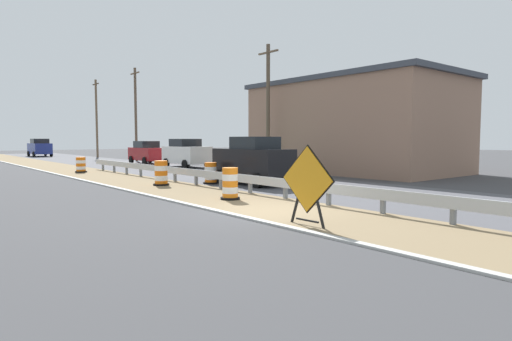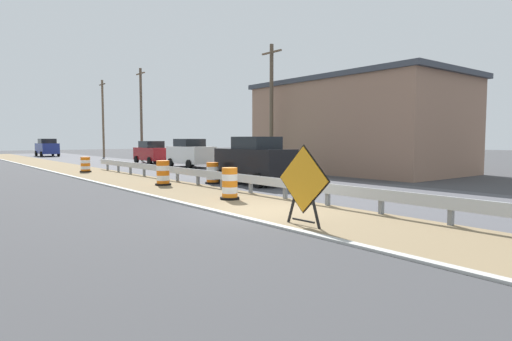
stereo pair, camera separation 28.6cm
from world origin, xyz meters
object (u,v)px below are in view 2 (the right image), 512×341
traffic_barrel_nearest (230,185)px  car_mid_far_lane (152,152)px  traffic_barrel_close (212,174)px  utility_pole_mid (141,113)px  car_lead_near_lane (47,148)px  car_trailing_near_lane (190,153)px  utility_pole_near (271,106)px  traffic_barrel_mid (163,174)px  traffic_barrel_far (85,165)px  car_lead_far_lane (255,161)px  warning_sign_diamond (303,182)px  utility_pole_far (103,117)px

traffic_barrel_nearest → car_mid_far_lane: 23.22m
traffic_barrel_close → utility_pole_mid: utility_pole_mid is taller
car_lead_near_lane → car_trailing_near_lane: car_lead_near_lane is taller
traffic_barrel_nearest → utility_pole_near: utility_pole_near is taller
traffic_barrel_mid → car_trailing_near_lane: size_ratio=0.27×
traffic_barrel_far → utility_pole_mid: (8.59, 11.07, 4.13)m
traffic_barrel_close → car_lead_far_lane: 2.11m
car_lead_far_lane → utility_pole_mid: utility_pole_mid is taller
car_mid_far_lane → car_trailing_near_lane: bearing=5.0°
traffic_barrel_nearest → traffic_barrel_mid: 5.68m
warning_sign_diamond → car_lead_far_lane: (4.97, 8.24, 0.04)m
utility_pole_near → traffic_barrel_far: bearing=142.5°
traffic_barrel_nearest → car_lead_far_lane: (3.77, 3.40, 0.60)m
traffic_barrel_far → utility_pole_far: bearing=68.5°
warning_sign_diamond → traffic_barrel_mid: bearing=-99.5°
traffic_barrel_nearest → car_trailing_near_lane: car_trailing_near_lane is taller
utility_pole_mid → utility_pole_far: bearing=89.6°
warning_sign_diamond → utility_pole_near: utility_pole_near is taller
warning_sign_diamond → utility_pole_near: 17.31m
traffic_barrel_close → traffic_barrel_far: traffic_barrel_close is taller
car_lead_near_lane → car_lead_far_lane: car_lead_far_lane is taller
car_lead_far_lane → utility_pole_far: utility_pole_far is taller
traffic_barrel_far → car_trailing_near_lane: 7.73m
warning_sign_diamond → traffic_barrel_nearest: (1.20, 4.83, -0.55)m
traffic_barrel_close → traffic_barrel_mid: size_ratio=0.89×
car_trailing_near_lane → utility_pole_near: 8.18m
traffic_barrel_close → traffic_barrel_far: (-2.53, 10.96, -0.02)m
warning_sign_diamond → utility_pole_mid: (9.64, 31.72, 3.50)m
car_mid_far_lane → utility_pole_mid: size_ratio=0.51×
warning_sign_diamond → traffic_barrel_close: size_ratio=1.97×
traffic_barrel_close → utility_pole_far: size_ratio=0.11×
car_lead_far_lane → car_mid_far_lane: 18.97m
car_lead_near_lane → utility_pole_mid: utility_pole_mid is taller
car_lead_near_lane → traffic_barrel_far: bearing=172.0°
car_trailing_near_lane → car_lead_far_lane: bearing=-17.8°
traffic_barrel_far → car_mid_far_lane: (7.41, 6.23, 0.54)m
utility_pole_near → utility_pole_mid: bearing=92.5°
utility_pole_mid → car_mid_far_lane: bearing=-103.7°
traffic_barrel_mid → traffic_barrel_far: (-0.40, 10.14, -0.08)m
utility_pole_near → utility_pole_mid: utility_pole_mid is taller
utility_pole_near → warning_sign_diamond: bearing=-127.8°
utility_pole_near → utility_pole_mid: 18.28m
car_trailing_near_lane → utility_pole_mid: utility_pole_mid is taller
car_lead_far_lane → car_mid_far_lane: car_lead_far_lane is taller
traffic_barrel_far → car_mid_far_lane: 9.69m
traffic_barrel_nearest → car_trailing_near_lane: bearing=64.7°
car_lead_near_lane → car_trailing_near_lane: (3.55, -28.85, -0.02)m
utility_pole_far → utility_pole_near: bearing=-88.6°
warning_sign_diamond → car_lead_near_lane: car_lead_near_lane is taller
traffic_barrel_mid → traffic_barrel_nearest: bearing=-92.5°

